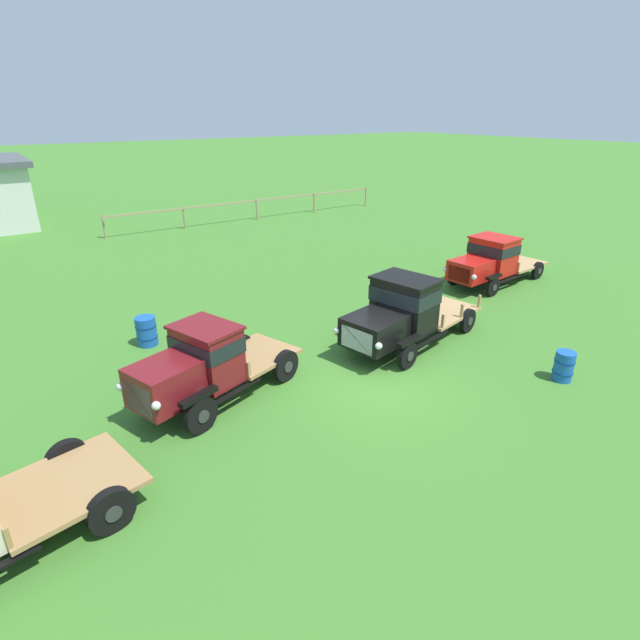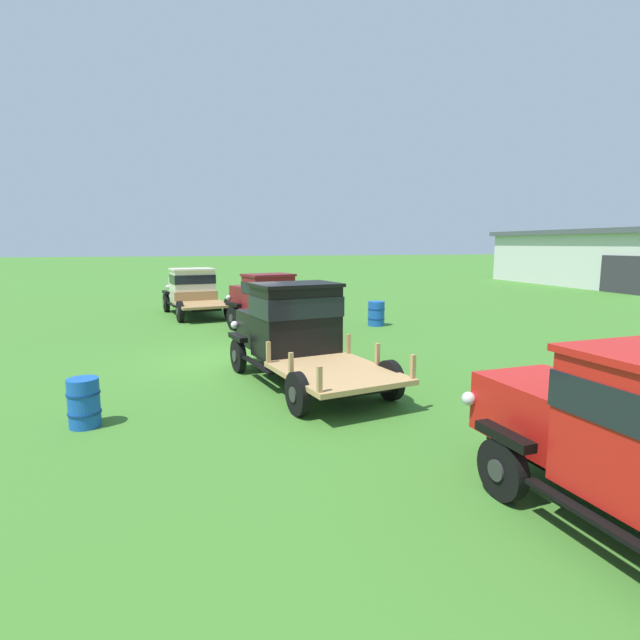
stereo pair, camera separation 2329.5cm
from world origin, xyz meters
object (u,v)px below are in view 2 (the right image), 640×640
Objects in this scene: oil_drum_near_fence at (84,403)px; vintage_truck_foreground_near at (192,289)px; farm_shed at (629,258)px; vintage_truck_second_in_line at (266,301)px; vintage_truck_midrow_center at (293,329)px; oil_drum_beside_row at (376,314)px.

vintage_truck_foreground_near is at bearing 171.77° from oil_drum_near_fence.
farm_shed reaches higher than vintage_truck_second_in_line.
vintage_truck_midrow_center is 6.25× the size of oil_drum_beside_row.
vintage_truck_midrow_center reaches higher than vintage_truck_foreground_near.
vintage_truck_foreground_near is at bearing -128.63° from oil_drum_beside_row.
vintage_truck_foreground_near is 5.92× the size of oil_drum_beside_row.
vintage_truck_midrow_center reaches higher than vintage_truck_second_in_line.
farm_shed is 25.34× the size of oil_drum_near_fence.
farm_shed is at bearing 111.75° from vintage_truck_second_in_line.
oil_drum_beside_row is 1.10× the size of oil_drum_near_fence.
vintage_truck_foreground_near is 1.11× the size of vintage_truck_second_in_line.
oil_drum_near_fence is at bearing -58.66° from farm_shed.
vintage_truck_midrow_center is at bearing 10.06° from vintage_truck_foreground_near.
farm_shed reaches higher than oil_drum_near_fence.
farm_shed is 33.37m from vintage_truck_midrow_center.
farm_shed reaches higher than vintage_truck_foreground_near.
farm_shed is at bearing 121.75° from vintage_truck_midrow_center.
vintage_truck_midrow_center is (6.38, -0.37, 0.05)m from vintage_truck_second_in_line.
vintage_truck_midrow_center is at bearing -58.25° from farm_shed.
oil_drum_beside_row is at bearing 134.75° from oil_drum_near_fence.
vintage_truck_midrow_center reaches higher than oil_drum_beside_row.
oil_drum_beside_row is (11.03, -23.69, -1.64)m from farm_shed.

